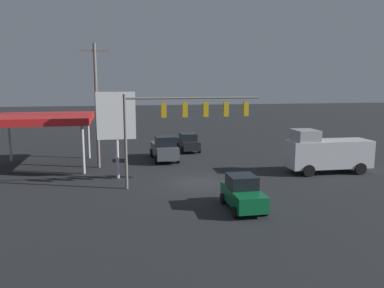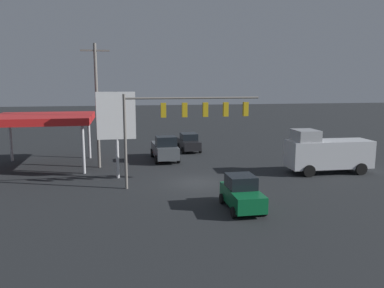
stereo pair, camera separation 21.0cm
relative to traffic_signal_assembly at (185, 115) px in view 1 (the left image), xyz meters
The scene contains 9 objects.
ground_plane 5.20m from the traffic_signal_assembly, 147.22° to the right, with size 200.00×200.00×0.00m, color black.
traffic_signal_assembly is the anchor object (origin of this frame).
utility_pole 9.61m from the traffic_signal_assembly, 48.87° to the right, with size 2.40×0.26×10.55m.
gas_station_canopy 13.86m from the traffic_signal_assembly, 37.50° to the right, with size 8.33×7.75×4.56m.
price_sign 5.67m from the traffic_signal_assembly, 33.46° to the right, with size 2.91×0.27×6.63m.
pickup_parked 9.97m from the traffic_signal_assembly, 88.05° to the right, with size 2.36×5.25×2.40m.
delivery_truck 12.59m from the traffic_signal_assembly, behind, with size 6.89×2.77×3.58m.
hatchback_crossing 7.38m from the traffic_signal_assembly, 112.54° to the left, with size 2.01×3.83×1.97m.
sedan_waiting 14.51m from the traffic_signal_assembly, 101.79° to the right, with size 2.12×4.43×1.93m.
Camera 1 is at (5.78, 26.28, 7.25)m, focal length 35.00 mm.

